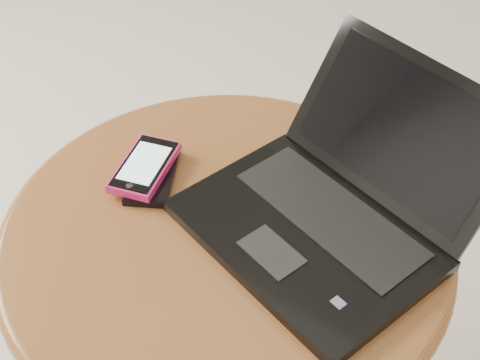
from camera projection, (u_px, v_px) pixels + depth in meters
The scene contains 4 objects.
table at pixel (226, 276), 1.00m from camera, with size 0.63×0.63×0.50m.
laptop at pixel (333, 204), 0.91m from camera, with size 0.40×0.41×0.19m.
phone_black at pixel (152, 176), 0.99m from camera, with size 0.12×0.14×0.01m.
phone_pink at pixel (145, 167), 0.99m from camera, with size 0.10×0.14×0.01m.
Camera 1 is at (0.36, -0.59, 1.18)m, focal length 50.74 mm.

